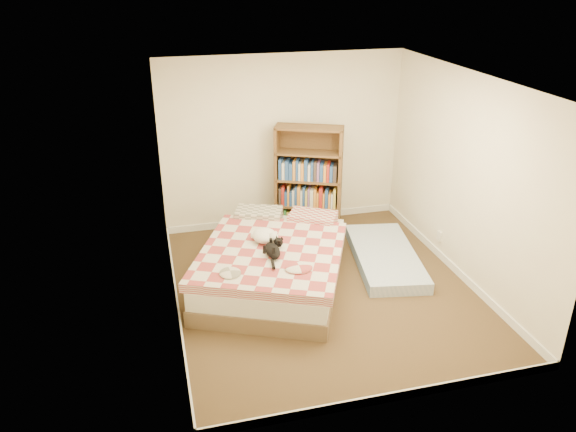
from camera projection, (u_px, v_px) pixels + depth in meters
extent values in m
cube|color=#49371F|center=(323.00, 288.00, 6.80)|extent=(3.50, 4.00, 0.01)
cube|color=white|center=(329.00, 80.00, 5.77)|extent=(3.50, 4.00, 0.01)
cube|color=beige|center=(283.00, 142.00, 8.05)|extent=(3.50, 0.01, 2.50)
cube|color=beige|center=(402.00, 282.00, 4.52)|extent=(3.50, 0.01, 2.50)
cube|color=beige|center=(167.00, 208.00, 5.89)|extent=(0.01, 4.00, 2.50)
cube|color=beige|center=(466.00, 179.00, 6.69)|extent=(0.01, 4.00, 2.50)
cube|color=white|center=(283.00, 218.00, 8.54)|extent=(3.50, 0.02, 0.10)
cube|color=white|center=(391.00, 397.00, 5.03)|extent=(3.50, 0.02, 0.10)
cube|color=white|center=(178.00, 304.00, 6.39)|extent=(0.02, 4.00, 0.10)
cube|color=white|center=(453.00, 267.00, 7.18)|extent=(0.02, 4.00, 0.10)
cube|color=white|center=(439.00, 236.00, 7.43)|extent=(0.03, 0.09, 0.13)
cube|color=brown|center=(274.00, 275.00, 6.89)|extent=(2.31, 2.65, 0.20)
cube|color=silver|center=(274.00, 260.00, 6.80)|extent=(2.27, 2.59, 0.22)
cube|color=#A93E3E|center=(274.00, 248.00, 6.74)|extent=(2.22, 2.32, 0.11)
cube|color=slate|center=(233.00, 221.00, 7.37)|extent=(0.71, 0.60, 0.17)
cube|color=#A93E3E|center=(286.00, 215.00, 7.54)|extent=(0.71, 0.60, 0.17)
cube|color=#50351B|center=(278.00, 183.00, 7.87)|extent=(0.16, 0.30, 1.57)
cube|color=#50351B|center=(338.00, 177.00, 8.08)|extent=(0.16, 0.30, 1.57)
cube|color=#50351B|center=(306.00, 177.00, 8.10)|extent=(0.87, 0.39, 1.57)
cube|color=#50351B|center=(308.00, 228.00, 8.29)|extent=(0.99, 0.66, 0.03)
cube|color=#50351B|center=(308.00, 179.00, 7.97)|extent=(0.99, 0.66, 0.03)
cube|color=#50351B|center=(309.00, 128.00, 7.66)|extent=(0.99, 0.66, 0.03)
cube|color=#6D8CB6|center=(385.00, 257.00, 7.37)|extent=(1.05, 1.81, 0.15)
ellipsoid|color=black|center=(273.00, 250.00, 6.43)|extent=(0.33, 0.40, 0.12)
sphere|color=black|center=(269.00, 242.00, 6.60)|extent=(0.16, 0.16, 0.11)
cone|color=black|center=(265.00, 238.00, 6.61)|extent=(0.05, 0.05, 0.04)
cone|color=black|center=(271.00, 237.00, 6.62)|extent=(0.05, 0.05, 0.04)
cylinder|color=black|center=(286.00, 262.00, 6.25)|extent=(0.14, 0.19, 0.04)
ellipsoid|color=silver|center=(265.00, 236.00, 6.75)|extent=(0.31, 0.34, 0.16)
sphere|color=silver|center=(274.00, 237.00, 6.67)|extent=(0.13, 0.13, 0.12)
sphere|color=silver|center=(278.00, 239.00, 6.65)|extent=(0.06, 0.06, 0.06)
sphere|color=silver|center=(253.00, 236.00, 6.78)|extent=(0.07, 0.07, 0.07)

